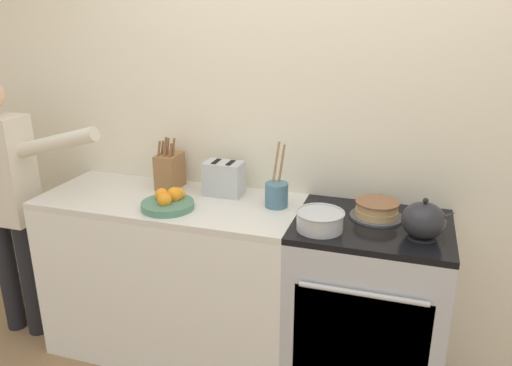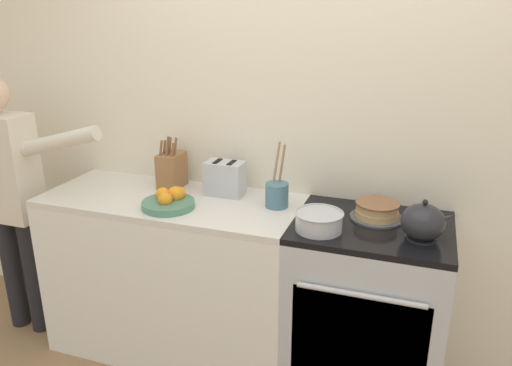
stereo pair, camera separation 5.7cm
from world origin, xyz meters
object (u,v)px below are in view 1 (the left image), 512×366
Objects in this scene: knife_block at (170,170)px; toaster at (224,178)px; utensil_crock at (277,194)px; person_baker at (5,191)px; tea_kettle at (424,221)px; layer_cake at (377,210)px; stove_range at (365,309)px; mixing_bowl at (320,220)px; fruit_bowl at (169,202)px.

knife_block is 0.33m from toaster.
utensil_crock is 0.33m from toaster.
tea_kettle is at bearing -0.19° from person_baker.
utensil_crock is (0.64, -0.09, -0.03)m from knife_block.
knife_block reaches higher than tea_kettle.
knife_block is at bearing 175.75° from layer_cake.
person_baker is at bearing -166.95° from toaster.
utensil_crock reaches higher than stove_range.
mixing_bowl reaches higher than stove_range.
mixing_bowl is 0.78× the size of knife_block.
fruit_bowl is (-1.22, -0.03, -0.05)m from tea_kettle.
mixing_bowl is at bearing -147.92° from stove_range.
person_baker is at bearing -172.47° from utensil_crock.
toaster is (-0.58, 0.29, 0.05)m from mixing_bowl.
fruit_bowl reaches higher than layer_cake.
mixing_bowl is 0.67× the size of utensil_crock.
layer_cake is at bearing 83.72° from stove_range.
utensil_crock is (-0.50, -0.01, 0.03)m from layer_cake.
person_baker reaches higher than tea_kettle.
tea_kettle is at bearing -12.64° from utensil_crock.
toaster is at bearing 153.10° from mixing_bowl.
fruit_bowl is 1.01m from person_baker.
toaster is (0.33, -0.01, -0.01)m from knife_block.
person_baker reaches higher than stove_range.
layer_cake is at bearing 4.59° from person_baker.
fruit_bowl is 0.17× the size of person_baker.
person_baker is (-2.23, -0.04, -0.10)m from tea_kettle.
layer_cake is at bearing 10.69° from fruit_bowl.
stove_range is at bearing -8.66° from utensil_crock.
tea_kettle is (0.22, -0.08, 0.54)m from stove_range.
tea_kettle is (0.21, -0.17, 0.04)m from layer_cake.
toaster is at bearing 166.05° from utensil_crock.
utensil_crock is 1.52× the size of toaster.
fruit_bowl reaches higher than mixing_bowl.
toaster reaches higher than mixing_bowl.
tea_kettle reaches higher than layer_cake.
stove_range is 3.24× the size of knife_block.
tea_kettle is 1.05m from toaster.
stove_range is 0.51m from layer_cake.
stove_range is at bearing 32.08° from mixing_bowl.
knife_block is 0.19× the size of person_baker.
person_baker is at bearing -161.66° from knife_block.
layer_cake is 1.03m from fruit_bowl.
toaster is 1.24m from person_baker.
person_baker reaches higher than mixing_bowl.
knife_block is 1.08× the size of fruit_bowl.
knife_block is at bearing 17.05° from person_baker.
fruit_bowl is at bearing -126.74° from toaster.
person_baker is (-1.79, 0.01, -0.06)m from mixing_bowl.
stove_range is 3.51× the size of fruit_bowl.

